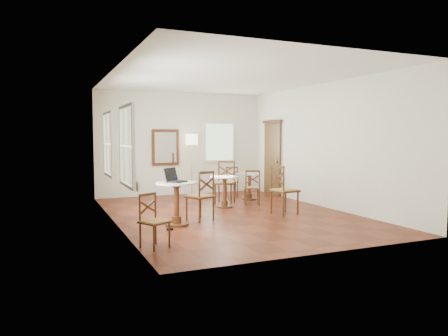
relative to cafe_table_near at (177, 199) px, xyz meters
name	(u,v)px	position (x,y,z in m)	size (l,w,h in m)	color
ground	(229,214)	(1.45, 0.76, -0.52)	(7.00, 7.00, 0.00)	#5A1F0F
room_shell	(222,129)	(1.39, 1.03, 1.37)	(5.02, 7.02, 3.01)	silver
cafe_table_near	(177,199)	(0.00, 0.00, 0.00)	(0.80, 0.80, 0.84)	#4C2913
cafe_table_mid	(225,188)	(1.68, 1.57, -0.05)	(0.72, 0.72, 0.76)	#4C2913
cafe_table_back	(249,183)	(2.80, 2.47, -0.08)	(0.68, 0.68, 0.72)	#4C2913
chair_near_a	(201,196)	(0.59, 0.25, -0.01)	(0.62, 0.62, 1.03)	#4C2913
chair_near_b	(154,221)	(-0.80, -1.44, -0.11)	(0.52, 0.52, 0.84)	#4C2913
chair_mid_a	(252,187)	(2.48, 1.67, -0.08)	(0.53, 0.53, 0.88)	#4C2913
chair_mid_b	(284,190)	(2.51, 0.21, 0.02)	(0.58, 0.58, 1.09)	#4C2913
chair_back_a	(231,181)	(2.68, 3.41, -0.10)	(0.48, 0.48, 0.85)	#4C2913
chair_back_b	(225,182)	(1.96, 2.19, 0.02)	(0.70, 0.70, 1.09)	#4C2913
floor_lamp	(192,144)	(1.65, 3.91, 0.99)	(0.35, 0.35, 1.79)	#BF8C3F
laptop	(174,178)	(-0.03, 0.04, 0.39)	(0.49, 0.48, 0.27)	black
mouse	(175,181)	(-0.02, 0.03, 0.34)	(0.08, 0.05, 0.03)	black
navy_mug	(174,179)	(0.01, 0.17, 0.37)	(0.13, 0.08, 0.10)	black
water_glass	(186,179)	(0.17, -0.03, 0.37)	(0.06, 0.06, 0.09)	white
power_adapter	(170,229)	(-0.24, -0.36, -0.50)	(0.11, 0.07, 0.04)	black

